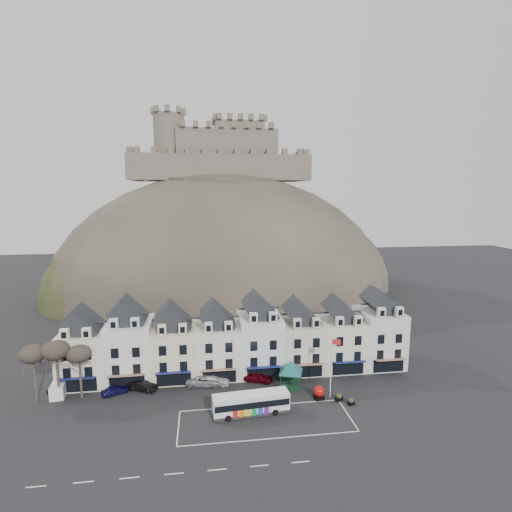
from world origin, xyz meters
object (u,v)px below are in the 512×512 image
(bus, at_px, (251,403))
(car_charcoal, at_px, (283,376))
(bus_shelter, at_px, (291,367))
(flagpole, at_px, (332,363))
(car_maroon, at_px, (257,377))
(white_van, at_px, (60,388))
(car_navy, at_px, (115,390))
(car_black, at_px, (142,386))
(car_white, at_px, (213,380))
(red_buoy, at_px, (319,392))
(car_silver, at_px, (205,380))

(bus, distance_m, car_charcoal, 10.81)
(bus_shelter, height_order, car_charcoal, bus_shelter)
(flagpole, distance_m, car_maroon, 12.26)
(white_van, height_order, car_charcoal, white_van)
(flagpole, height_order, car_navy, flagpole)
(bus, height_order, car_black, bus)
(bus, xyz_separation_m, bus_shelter, (6.80, 6.33, 1.66))
(car_navy, distance_m, car_charcoal, 25.02)
(car_black, distance_m, car_maroon, 17.26)
(car_navy, bearing_deg, flagpole, -123.81)
(bus_shelter, distance_m, car_white, 12.07)
(bus, height_order, white_van, bus)
(bus_shelter, distance_m, car_charcoal, 3.67)
(car_black, bearing_deg, car_navy, 123.15)
(car_black, bearing_deg, red_buoy, -78.84)
(bus, bearing_deg, car_white, 113.07)
(flagpole, xyz_separation_m, car_charcoal, (-5.69, 6.04, -4.51))
(white_van, xyz_separation_m, car_white, (22.06, -0.00, -0.23))
(car_maroon, bearing_deg, car_navy, 114.49)
(car_silver, height_order, car_charcoal, car_silver)
(car_navy, relative_size, car_silver, 0.68)
(white_van, bearing_deg, bus_shelter, -10.02)
(bus, bearing_deg, flagpole, 8.06)
(bus, xyz_separation_m, car_charcoal, (6.16, 8.83, -0.95))
(white_van, relative_size, car_black, 0.98)
(flagpole, relative_size, car_silver, 1.60)
(bus, distance_m, red_buoy, 10.32)
(car_charcoal, bearing_deg, car_maroon, 96.92)
(car_navy, height_order, car_maroon, car_maroon)
(red_buoy, relative_size, car_black, 0.43)
(flagpole, distance_m, car_silver, 19.29)
(car_black, bearing_deg, car_silver, -62.74)
(white_van, distance_m, car_charcoal, 32.97)
(bus, bearing_deg, car_maroon, 71.38)
(car_maroon, bearing_deg, bus, -171.79)
(red_buoy, height_order, car_white, red_buoy)
(red_buoy, distance_m, car_silver, 17.17)
(bus_shelter, xyz_separation_m, flagpole, (5.06, -3.54, 1.90))
(white_van, xyz_separation_m, car_maroon, (28.91, -0.00, -0.18))
(flagpole, xyz_separation_m, car_silver, (-17.80, 6.04, -4.34))
(car_charcoal, bearing_deg, bus_shelter, -158.80)
(flagpole, relative_size, car_maroon, 1.95)
(car_white, bearing_deg, flagpole, -103.47)
(car_navy, relative_size, car_white, 0.76)
(bus, distance_m, car_maroon, 9.11)
(flagpole, bearing_deg, car_charcoal, 133.30)
(bus, height_order, car_white, bus)
(red_buoy, bearing_deg, car_white, 156.67)
(flagpole, bearing_deg, car_black, 168.34)
(bus_shelter, relative_size, flagpole, 0.69)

